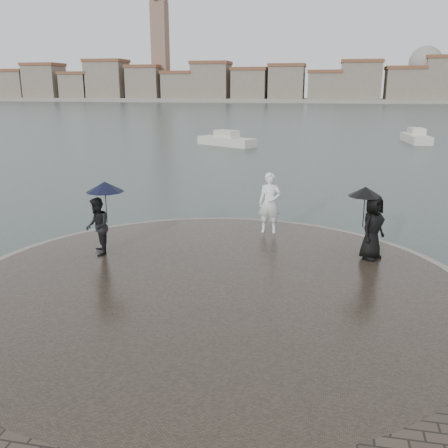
# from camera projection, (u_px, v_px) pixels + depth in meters

# --- Properties ---
(ground) EXTENTS (400.00, 400.00, 0.00)m
(ground) POSITION_uv_depth(u_px,v_px,m) (167.00, 376.00, 8.68)
(ground) COLOR #2B3835
(ground) RESTS_ON ground
(kerb_ring) EXTENTS (12.50, 12.50, 0.32)m
(kerb_ring) POSITION_uv_depth(u_px,v_px,m) (213.00, 290.00, 11.94)
(kerb_ring) COLOR gray
(kerb_ring) RESTS_ON ground
(quay_tip) EXTENTS (11.90, 11.90, 0.36)m
(quay_tip) POSITION_uv_depth(u_px,v_px,m) (213.00, 289.00, 11.94)
(quay_tip) COLOR #2D261E
(quay_tip) RESTS_ON ground
(statue) EXTENTS (0.72, 0.50, 1.91)m
(statue) POSITION_uv_depth(u_px,v_px,m) (270.00, 203.00, 15.75)
(statue) COLOR white
(statue) RESTS_ON quay_tip
(visitor_left) EXTENTS (1.21, 1.10, 2.04)m
(visitor_left) POSITION_uv_depth(u_px,v_px,m) (99.00, 215.00, 13.60)
(visitor_left) COLOR black
(visitor_left) RESTS_ON quay_tip
(visitor_right) EXTENTS (1.17, 1.06, 1.95)m
(visitor_right) POSITION_uv_depth(u_px,v_px,m) (371.00, 220.00, 13.28)
(visitor_right) COLOR black
(visitor_right) RESTS_ON quay_tip
(far_skyline) EXTENTS (260.00, 20.00, 37.00)m
(far_skyline) POSITION_uv_depth(u_px,v_px,m) (305.00, 85.00, 160.07)
(far_skyline) COLOR gray
(far_skyline) RESTS_ON ground
(boats) EXTENTS (20.10, 10.94, 1.50)m
(boats) POSITION_uv_depth(u_px,v_px,m) (324.00, 140.00, 43.87)
(boats) COLOR beige
(boats) RESTS_ON ground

